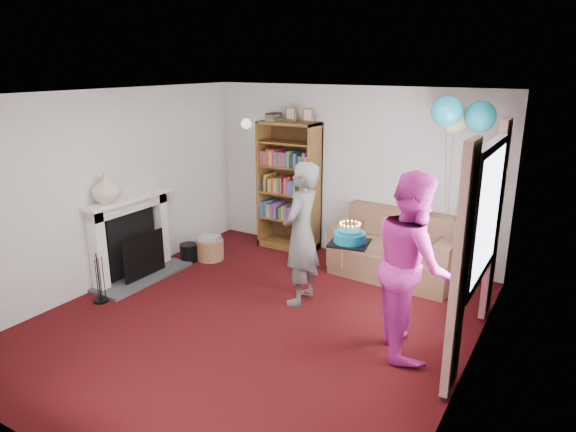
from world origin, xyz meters
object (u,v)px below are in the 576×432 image
Objects in this scene: bookcase at (290,187)px; person_magenta at (412,264)px; birthday_cake at (350,237)px; person_striped at (301,234)px; sofa at (397,252)px.

person_magenta is (2.56, -2.00, -0.04)m from bookcase.
birthday_cake is at bearing -47.29° from bookcase.
bookcase is 5.62× the size of birthday_cake.
person_striped is at bearing 45.04° from person_magenta.
sofa is at bearing 92.86° from birthday_cake.
bookcase reaches higher than birthday_cake.
person_striped is (1.11, -1.62, -0.10)m from bookcase.
bookcase is 1.33× the size of sofa.
bookcase is at bearing 21.87° from person_magenta.
person_striped is 4.46× the size of birthday_cake.
person_striped is at bearing 150.04° from birthday_cake.
birthday_cake reaches higher than sofa.
person_striped reaches higher than birthday_cake.
birthday_cake is (1.93, -2.09, 0.15)m from bookcase.
bookcase is 2.85m from birthday_cake.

